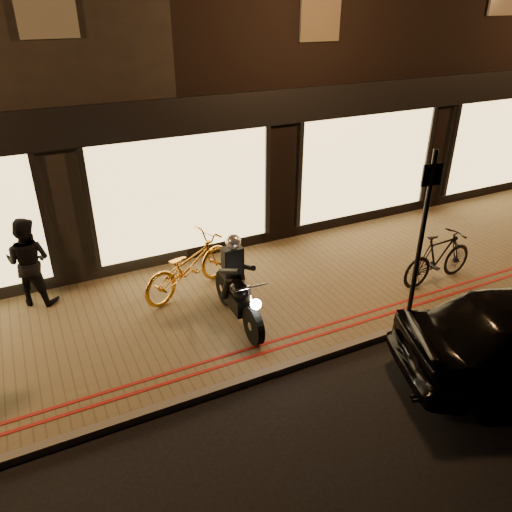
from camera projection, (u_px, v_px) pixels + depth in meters
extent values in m
plane|color=black|center=(275.00, 377.00, 7.59)|extent=(90.00, 90.00, 0.00)
cube|color=brown|center=(224.00, 308.00, 9.16)|extent=(50.00, 4.00, 0.12)
cube|color=#59544C|center=(274.00, 371.00, 7.61)|extent=(50.00, 0.14, 0.12)
cube|color=maroon|center=(262.00, 353.00, 7.90)|extent=(50.00, 0.06, 0.01)
cube|color=maroon|center=(256.00, 346.00, 8.05)|extent=(50.00, 0.06, 0.01)
cube|color=black|center=(313.00, 30.00, 15.14)|extent=(12.00, 10.00, 8.50)
cube|color=black|center=(179.00, 117.00, 9.29)|extent=(48.00, 0.12, 0.70)
cube|color=#FFD37F|center=(184.00, 195.00, 9.99)|extent=(3.60, 0.06, 2.38)
cube|color=#FFD37F|center=(366.00, 165.00, 11.74)|extent=(3.60, 0.06, 2.38)
cube|color=#FFD37F|center=(501.00, 144.00, 13.50)|extent=(3.60, 0.06, 2.38)
cube|color=#3F331E|center=(321.00, 5.00, 9.60)|extent=(0.90, 0.06, 1.30)
cylinder|color=black|center=(254.00, 326.00, 8.02)|extent=(0.14, 0.64, 0.64)
cylinder|color=black|center=(225.00, 287.00, 9.07)|extent=(0.14, 0.64, 0.64)
cylinder|color=silver|center=(254.00, 326.00, 8.02)|extent=(0.14, 0.14, 0.14)
cylinder|color=silver|center=(225.00, 287.00, 9.07)|extent=(0.14, 0.14, 0.14)
cube|color=black|center=(237.00, 300.00, 8.55)|extent=(0.28, 0.71, 0.30)
ellipsoid|color=black|center=(240.00, 289.00, 8.30)|extent=(0.34, 0.51, 0.29)
cube|color=black|center=(230.00, 277.00, 8.65)|extent=(0.24, 0.56, 0.09)
cylinder|color=silver|center=(250.00, 288.00, 7.85)|extent=(0.60, 0.05, 0.03)
cylinder|color=silver|center=(252.00, 308.00, 7.92)|extent=(0.06, 0.33, 0.71)
sphere|color=white|center=(256.00, 304.00, 7.73)|extent=(0.18, 0.18, 0.17)
cylinder|color=silver|center=(234.00, 292.00, 9.01)|extent=(0.09, 0.55, 0.07)
cube|color=black|center=(232.00, 262.00, 8.39)|extent=(0.35, 0.23, 0.55)
sphere|color=silver|center=(233.00, 242.00, 8.15)|extent=(0.27, 0.27, 0.26)
cylinder|color=black|center=(231.00, 271.00, 8.05)|extent=(0.15, 0.61, 0.34)
cylinder|color=black|center=(249.00, 267.00, 8.17)|extent=(0.19, 0.61, 0.34)
cylinder|color=black|center=(226.00, 288.00, 8.51)|extent=(0.19, 0.29, 0.46)
cylinder|color=black|center=(241.00, 285.00, 8.61)|extent=(0.20, 0.29, 0.46)
cylinder|color=black|center=(421.00, 239.00, 8.13)|extent=(0.09, 0.09, 3.00)
cube|color=black|center=(432.00, 175.00, 7.63)|extent=(0.35, 0.06, 0.35)
imported|color=gold|center=(188.00, 266.00, 9.34)|extent=(2.18, 1.47, 1.08)
imported|color=black|center=(438.00, 258.00, 9.66)|extent=(1.78, 0.60, 1.05)
imported|color=black|center=(29.00, 262.00, 8.88)|extent=(1.01, 0.95, 1.66)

